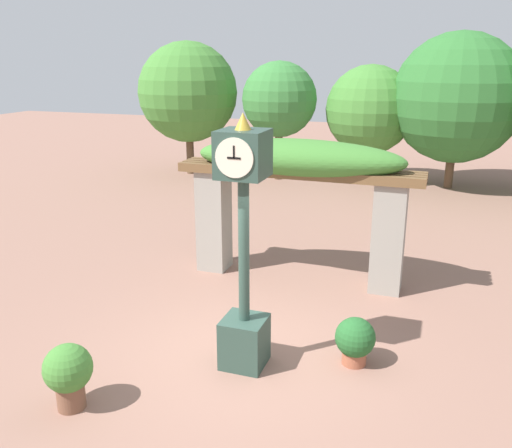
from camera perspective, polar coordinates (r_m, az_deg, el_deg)
ground_plane at (r=8.29m, az=-1.51°, el=-13.49°), size 60.00×60.00×0.00m
pedestal_clock at (r=7.31m, az=-1.28°, el=-3.11°), size 0.61×0.66×3.57m
pergola at (r=10.29m, az=4.42°, el=4.80°), size 4.67×1.17×2.77m
potted_plant_near_left at (r=7.99m, az=10.39°, el=-11.88°), size 0.58×0.58×0.71m
potted_plant_near_right at (r=7.30m, az=-19.15°, el=-14.54°), size 0.61×0.61×0.87m
tree_line at (r=18.80m, az=15.46°, el=12.93°), size 16.42×4.58×5.47m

